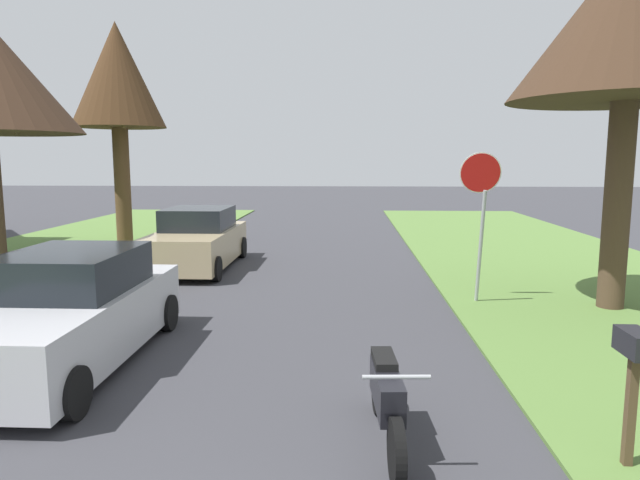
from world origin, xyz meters
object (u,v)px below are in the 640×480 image
parked_motorcycle (386,397)px  parked_sedan_tan (197,241)px  stop_sign_far (480,194)px  street_tree_right_mid_a (631,22)px  curbside_mailbox (635,359)px  parked_sedan_silver (68,313)px  street_tree_left_far (117,79)px

parked_motorcycle → parked_sedan_tan: bearing=115.3°
stop_sign_far → street_tree_right_mid_a: (2.45, -0.35, 3.10)m
stop_sign_far → parked_sedan_tan: size_ratio=0.67×
parked_sedan_tan → street_tree_right_mid_a: bearing=-23.0°
street_tree_right_mid_a → curbside_mailbox: bearing=-112.9°
parked_motorcycle → stop_sign_far: bearing=69.2°
street_tree_right_mid_a → curbside_mailbox: size_ratio=5.29×
parked_sedan_silver → curbside_mailbox: size_ratio=3.47×
street_tree_right_mid_a → street_tree_left_far: (-12.32, 7.27, 0.10)m
street_tree_right_mid_a → curbside_mailbox: 7.55m
parked_sedan_silver → parked_motorcycle: bearing=-25.7°
stop_sign_far → curbside_mailbox: stop_sign_far is taller
street_tree_left_far → parked_sedan_tan: (3.34, -3.46, -4.64)m
street_tree_left_far → parked_sedan_tan: bearing=-46.0°
street_tree_right_mid_a → street_tree_left_far: street_tree_left_far is taller
parked_sedan_tan → parked_motorcycle: parked_sedan_tan is taller
stop_sign_far → curbside_mailbox: size_ratio=2.31×
stop_sign_far → curbside_mailbox: 6.23m
parked_sedan_tan → curbside_mailbox: 11.61m
parked_sedan_tan → curbside_mailbox: size_ratio=3.47×
parked_motorcycle → curbside_mailbox: 2.29m
street_tree_right_mid_a → parked_sedan_tan: size_ratio=1.53×
street_tree_left_far → street_tree_right_mid_a: bearing=-30.6°
street_tree_left_far → parked_sedan_silver: 12.07m
parked_sedan_silver → parked_sedan_tan: (-0.08, 7.14, 0.00)m
parked_sedan_silver → curbside_mailbox: 6.92m
street_tree_right_mid_a → parked_sedan_silver: bearing=-159.5°
stop_sign_far → parked_sedan_silver: bearing=-150.3°
parked_sedan_silver → parked_motorcycle: (4.27, -2.06, -0.24)m
street_tree_left_far → parked_sedan_silver: bearing=-72.1°
curbside_mailbox → stop_sign_far: bearing=90.0°
parked_sedan_tan → parked_motorcycle: size_ratio=2.14×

